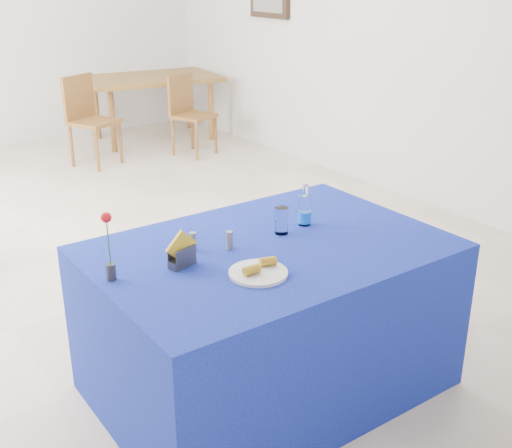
{
  "coord_description": "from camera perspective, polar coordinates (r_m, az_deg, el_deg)",
  "views": [
    {
      "loc": [
        -1.82,
        -4.21,
        1.94
      ],
      "look_at": [
        -0.35,
        -2.13,
        0.92
      ],
      "focal_mm": 45.0,
      "sensor_mm": 36.0,
      "label": 1
    }
  ],
  "objects": [
    {
      "name": "floor",
      "position": [
        4.98,
        -10.92,
        -1.55
      ],
      "size": [
        7.0,
        7.0,
        0.0
      ],
      "primitive_type": "plane",
      "color": "beige",
      "rests_on": "ground"
    },
    {
      "name": "napkin_holder",
      "position": [
        2.73,
        -6.62,
        -2.78
      ],
      "size": [
        0.15,
        0.09,
        0.16
      ],
      "color": "#36363B",
      "rests_on": "blue_table"
    },
    {
      "name": "chair_bg_right",
      "position": [
        7.18,
        -6.08,
        10.15
      ],
      "size": [
        0.5,
        0.5,
        0.87
      ],
      "rotation": [
        0.0,
        0.0,
        0.37
      ],
      "color": "brown",
      "rests_on": "floor"
    },
    {
      "name": "banana_pieces",
      "position": [
        2.66,
        0.37,
        -3.72
      ],
      "size": [
        0.18,
        0.08,
        0.04
      ],
      "color": "yellow",
      "rests_on": "plate"
    },
    {
      "name": "blue_table",
      "position": [
        3.11,
        1.14,
        -8.36
      ],
      "size": [
        1.6,
        1.1,
        0.76
      ],
      "color": "#0F138B",
      "rests_on": "floor"
    },
    {
      "name": "chair_bg_left",
      "position": [
        6.96,
        -14.76,
        9.45
      ],
      "size": [
        0.55,
        0.55,
        0.93
      ],
      "rotation": [
        0.0,
        0.0,
        0.43
      ],
      "color": "brown",
      "rests_on": "floor"
    },
    {
      "name": "oak_table",
      "position": [
        7.85,
        -9.24,
        12.28
      ],
      "size": [
        1.64,
        1.17,
        0.76
      ],
      "color": "olive",
      "rests_on": "floor"
    },
    {
      "name": "salt_shaker",
      "position": [
        2.88,
        -5.61,
        -1.54
      ],
      "size": [
        0.03,
        0.03,
        0.08
      ],
      "primitive_type": "cylinder",
      "color": "slate",
      "rests_on": "blue_table"
    },
    {
      "name": "water_bottle",
      "position": [
        3.16,
        4.34,
        1.17
      ],
      "size": [
        0.06,
        0.06,
        0.21
      ],
      "color": "white",
      "rests_on": "blue_table"
    },
    {
      "name": "plate",
      "position": [
        2.66,
        0.2,
        -4.38
      ],
      "size": [
        0.25,
        0.25,
        0.01
      ],
      "primitive_type": "cylinder",
      "color": "silver",
      "rests_on": "blue_table"
    },
    {
      "name": "pepper_shaker",
      "position": [
        2.88,
        -2.37,
        -1.45
      ],
      "size": [
        0.03,
        0.03,
        0.08
      ],
      "primitive_type": "cylinder",
      "color": "slate",
      "rests_on": "blue_table"
    },
    {
      "name": "drinking_glass",
      "position": [
        3.05,
        2.28,
        0.31
      ],
      "size": [
        0.06,
        0.06,
        0.13
      ],
      "primitive_type": "cylinder",
      "color": "silver",
      "rests_on": "blue_table"
    },
    {
      "name": "rose_vase",
      "position": [
        2.63,
        -12.93,
        -2.19
      ],
      "size": [
        0.04,
        0.04,
        0.29
      ],
      "color": "#28282D",
      "rests_on": "blue_table"
    }
  ]
}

